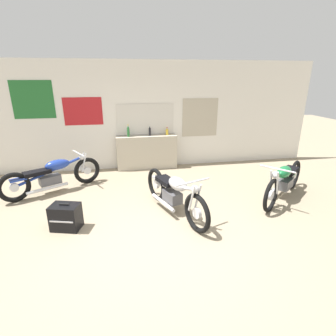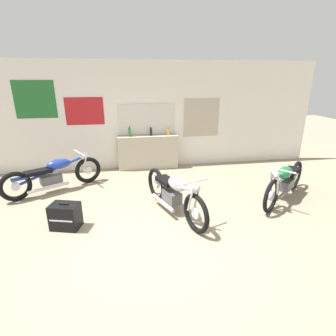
{
  "view_description": "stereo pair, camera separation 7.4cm",
  "coord_description": "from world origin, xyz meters",
  "px_view_note": "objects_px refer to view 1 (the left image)",
  "views": [
    {
      "loc": [
        -0.34,
        -3.42,
        2.4
      ],
      "look_at": [
        0.52,
        1.34,
        0.7
      ],
      "focal_mm": 28.0,
      "sensor_mm": 36.0,
      "label": 1
    },
    {
      "loc": [
        -0.26,
        -3.44,
        2.4
      ],
      "look_at": [
        0.52,
        1.34,
        0.7
      ],
      "focal_mm": 28.0,
      "sensor_mm": 36.0,
      "label": 2
    }
  ],
  "objects_px": {
    "bottle_leftmost": "(128,131)",
    "hard_case_black": "(66,217)",
    "bottle_center": "(167,132)",
    "motorcycle_silver": "(174,193)",
    "motorcycle_blue": "(53,175)",
    "bottle_left_center": "(150,131)",
    "motorcycle_green": "(284,180)"
  },
  "relations": [
    {
      "from": "bottle_leftmost",
      "to": "hard_case_black",
      "type": "xyz_separation_m",
      "value": [
        -1.16,
        -2.77,
        -0.83
      ]
    },
    {
      "from": "bottle_center",
      "to": "motorcycle_silver",
      "type": "distance_m",
      "value": 2.7
    },
    {
      "from": "bottle_leftmost",
      "to": "hard_case_black",
      "type": "bearing_deg",
      "value": -112.73
    },
    {
      "from": "motorcycle_blue",
      "to": "motorcycle_silver",
      "type": "height_order",
      "value": "motorcycle_silver"
    },
    {
      "from": "bottle_left_center",
      "to": "bottle_center",
      "type": "bearing_deg",
      "value": 0.35
    },
    {
      "from": "motorcycle_green",
      "to": "bottle_leftmost",
      "type": "bearing_deg",
      "value": 142.09
    },
    {
      "from": "bottle_center",
      "to": "hard_case_black",
      "type": "bearing_deg",
      "value": -127.94
    },
    {
      "from": "bottle_left_center",
      "to": "hard_case_black",
      "type": "distance_m",
      "value": 3.39
    },
    {
      "from": "motorcycle_blue",
      "to": "motorcycle_green",
      "type": "distance_m",
      "value": 4.86
    },
    {
      "from": "bottle_left_center",
      "to": "motorcycle_green",
      "type": "height_order",
      "value": "bottle_left_center"
    },
    {
      "from": "bottle_leftmost",
      "to": "motorcycle_green",
      "type": "distance_m",
      "value": 3.89
    },
    {
      "from": "bottle_left_center",
      "to": "motorcycle_green",
      "type": "relative_size",
      "value": 0.17
    },
    {
      "from": "motorcycle_blue",
      "to": "motorcycle_silver",
      "type": "xyz_separation_m",
      "value": [
        2.38,
        -1.4,
        0.02
      ]
    },
    {
      "from": "motorcycle_green",
      "to": "hard_case_black",
      "type": "xyz_separation_m",
      "value": [
        -4.19,
        -0.41,
        -0.19
      ]
    },
    {
      "from": "bottle_center",
      "to": "motorcycle_blue",
      "type": "height_order",
      "value": "bottle_center"
    },
    {
      "from": "bottle_left_center",
      "to": "hard_case_black",
      "type": "bearing_deg",
      "value": -121.59
    },
    {
      "from": "bottle_leftmost",
      "to": "motorcycle_silver",
      "type": "xyz_separation_m",
      "value": [
        0.7,
        -2.57,
        -0.64
      ]
    },
    {
      "from": "bottle_center",
      "to": "motorcycle_green",
      "type": "distance_m",
      "value": 3.18
    },
    {
      "from": "bottle_left_center",
      "to": "motorcycle_green",
      "type": "xyz_separation_m",
      "value": [
        2.47,
        -2.4,
        -0.62
      ]
    },
    {
      "from": "bottle_center",
      "to": "motorcycle_green",
      "type": "relative_size",
      "value": 0.12
    },
    {
      "from": "motorcycle_silver",
      "to": "hard_case_black",
      "type": "bearing_deg",
      "value": -174.03
    },
    {
      "from": "bottle_center",
      "to": "hard_case_black",
      "type": "xyz_separation_m",
      "value": [
        -2.19,
        -2.81,
        -0.78
      ]
    },
    {
      "from": "motorcycle_blue",
      "to": "motorcycle_silver",
      "type": "relative_size",
      "value": 0.98
    },
    {
      "from": "hard_case_black",
      "to": "motorcycle_silver",
      "type": "bearing_deg",
      "value": 5.97
    },
    {
      "from": "motorcycle_blue",
      "to": "hard_case_black",
      "type": "bearing_deg",
      "value": -71.79
    },
    {
      "from": "hard_case_black",
      "to": "motorcycle_blue",
      "type": "bearing_deg",
      "value": 108.21
    },
    {
      "from": "motorcycle_green",
      "to": "bottle_left_center",
      "type": "bearing_deg",
      "value": 135.81
    },
    {
      "from": "motorcycle_blue",
      "to": "motorcycle_green",
      "type": "bearing_deg",
      "value": -14.12
    },
    {
      "from": "motorcycle_green",
      "to": "hard_case_black",
      "type": "height_order",
      "value": "motorcycle_green"
    },
    {
      "from": "bottle_left_center",
      "to": "bottle_center",
      "type": "distance_m",
      "value": 0.47
    },
    {
      "from": "bottle_leftmost",
      "to": "motorcycle_green",
      "type": "height_order",
      "value": "bottle_leftmost"
    },
    {
      "from": "bottle_leftmost",
      "to": "bottle_center",
      "type": "height_order",
      "value": "bottle_leftmost"
    }
  ]
}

